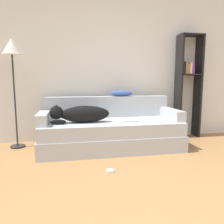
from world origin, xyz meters
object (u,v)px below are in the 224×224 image
(couch, at_px, (111,135))
(throw_pillow, at_px, (121,93))
(laptop, at_px, (129,121))
(bookshelf, at_px, (188,81))
(dog, at_px, (80,114))
(floor_lamp, at_px, (12,55))
(power_adapter, at_px, (110,171))

(couch, xyz_separation_m, throw_pillow, (0.25, 0.38, 0.62))
(laptop, height_order, bookshelf, bookshelf)
(dog, bearing_deg, laptop, -1.28)
(dog, relative_size, bookshelf, 0.46)
(couch, relative_size, floor_lamp, 1.28)
(floor_lamp, relative_size, power_adapter, 21.17)
(dog, bearing_deg, floor_lamp, 157.60)
(laptop, relative_size, bookshelf, 0.19)
(laptop, distance_m, throw_pillow, 0.60)
(throw_pillow, distance_m, floor_lamp, 1.81)
(laptop, xyz_separation_m, floor_lamp, (-1.72, 0.42, 0.99))
(couch, height_order, throw_pillow, throw_pillow)
(throw_pillow, bearing_deg, bookshelf, 4.64)
(throw_pillow, relative_size, power_adapter, 4.85)
(power_adapter, bearing_deg, throw_pillow, 71.51)
(couch, distance_m, floor_lamp, 1.93)
(throw_pillow, height_order, floor_lamp, floor_lamp)
(couch, height_order, bookshelf, bookshelf)
(laptop, distance_m, floor_lamp, 2.03)
(throw_pillow, relative_size, bookshelf, 0.20)
(couch, bearing_deg, floor_lamp, 166.80)
(bookshelf, height_order, power_adapter, bookshelf)
(dog, distance_m, laptop, 0.75)
(dog, xyz_separation_m, throw_pillow, (0.73, 0.44, 0.27))
(couch, xyz_separation_m, laptop, (0.26, -0.08, 0.23))
(couch, xyz_separation_m, bookshelf, (1.54, 0.48, 0.84))
(couch, bearing_deg, throw_pillow, 56.14)
(laptop, xyz_separation_m, bookshelf, (1.28, 0.56, 0.60))
(dog, relative_size, laptop, 2.43)
(dog, relative_size, throw_pillow, 2.26)
(dog, distance_m, throw_pillow, 0.89)
(couch, height_order, laptop, laptop)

